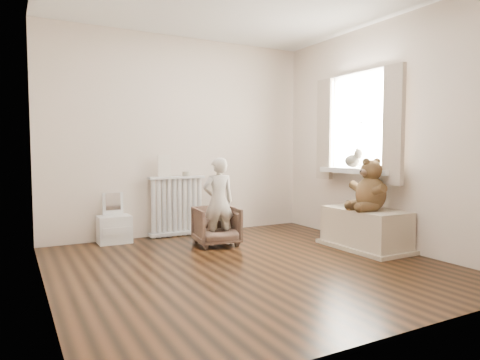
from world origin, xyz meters
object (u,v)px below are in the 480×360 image
toy_vanity (114,220)px  plush_cat (353,160)px  teddy_bear (371,191)px  radiator (177,206)px  child (218,201)px  armchair (217,226)px  toy_bench (365,231)px

toy_vanity → plush_cat: plush_cat is taller
teddy_bear → radiator: bearing=136.6°
radiator → plush_cat: size_ratio=2.75×
toy_vanity → child: (1.04, -0.75, 0.25)m
toy_vanity → child: size_ratio=0.60×
toy_vanity → teddy_bear: teddy_bear is taller
toy_vanity → armchair: 1.25m
radiator → armchair: bearing=-73.1°
armchair → teddy_bear: teddy_bear is taller
child → teddy_bear: child is taller
radiator → toy_bench: (1.64, -1.70, -0.19)m
radiator → plush_cat: (1.78, -1.33, 0.61)m
armchair → toy_bench: armchair is taller
toy_vanity → armchair: (1.04, -0.70, -0.05)m
toy_vanity → plush_cat: (2.59, -1.30, 0.72)m
radiator → armchair: 0.78m
teddy_bear → toy_vanity: bearing=148.5°
radiator → teddy_bear: size_ratio=1.37×
radiator → toy_bench: radiator is taller
teddy_bear → child: bearing=148.6°
toy_vanity → child: bearing=-36.0°
toy_vanity → plush_cat: 2.99m
child → plush_cat: size_ratio=3.58×
radiator → armchair: radiator is taller
toy_bench → plush_cat: plush_cat is taller
radiator → toy_vanity: 0.82m
toy_bench → toy_vanity: bearing=145.8°
toy_bench → armchair: bearing=145.7°
toy_vanity → teddy_bear: size_ratio=1.06×
child → plush_cat: 1.71m
toy_vanity → toy_bench: size_ratio=0.63×
toy_bench → plush_cat: (0.14, 0.36, 0.80)m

